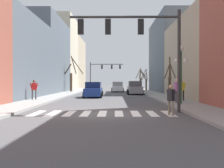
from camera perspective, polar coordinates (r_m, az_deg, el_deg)
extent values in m
plane|color=#4C4C4F|center=(14.22, -2.13, -6.48)|extent=(240.00, 240.00, 0.00)
cube|color=gray|center=(15.10, 20.46, -5.82)|extent=(2.51, 90.00, 0.15)
cube|color=#515B66|center=(27.88, -22.13, 5.41)|extent=(6.00, 11.90, 8.20)
cube|color=#515B66|center=(40.22, -14.98, 5.83)|extent=(6.00, 14.01, 10.82)
cube|color=#BCB299|center=(51.95, -11.44, 6.40)|extent=(6.00, 9.93, 13.95)
cube|color=tan|center=(63.83, -9.16, 4.35)|extent=(6.00, 14.50, 11.77)
cube|color=tan|center=(28.26, 19.97, 5.24)|extent=(6.00, 13.66, 8.09)
cube|color=#515B66|center=(42.13, 13.44, 5.99)|extent=(6.00, 14.98, 11.38)
cube|color=white|center=(14.96, -16.10, -6.15)|extent=(0.45, 2.60, 0.01)
cube|color=white|center=(14.73, -12.72, -6.24)|extent=(0.45, 2.60, 0.01)
cube|color=white|center=(14.55, -9.25, -6.32)|extent=(0.45, 2.60, 0.01)
cube|color=white|center=(14.42, -5.70, -6.37)|extent=(0.45, 2.60, 0.01)
cube|color=white|center=(14.36, -2.11, -6.41)|extent=(0.45, 2.60, 0.01)
cube|color=white|center=(14.34, 1.51, -6.41)|extent=(0.45, 2.60, 0.01)
cube|color=white|center=(14.39, 5.12, -6.39)|extent=(0.45, 2.60, 0.01)
cube|color=white|center=(14.49, 8.69, -6.35)|extent=(0.45, 2.60, 0.01)
cube|color=white|center=(14.64, 12.20, -6.28)|extent=(0.45, 2.60, 0.01)
cylinder|color=#2D2D2D|center=(15.16, 14.38, 4.83)|extent=(0.18, 0.18, 5.76)
cylinder|color=#2D2D2D|center=(15.12, 2.71, 14.38)|extent=(6.12, 0.14, 0.14)
cube|color=black|center=(15.07, 6.28, 12.29)|extent=(0.32, 0.28, 0.84)
cube|color=black|center=(15.00, -0.88, 12.34)|extent=(0.32, 0.28, 0.84)
cube|color=black|center=(15.11, -6.82, 12.25)|extent=(0.32, 0.28, 0.84)
cylinder|color=#2D2D2D|center=(54.18, -4.72, 1.76)|extent=(0.18, 0.18, 5.63)
cylinder|color=#2D2D2D|center=(54.07, -1.13, 4.33)|extent=(6.78, 0.14, 0.14)
cube|color=black|center=(54.08, -2.21, 3.74)|extent=(0.32, 0.28, 0.84)
cube|color=black|center=(54.02, -0.05, 3.75)|extent=(0.32, 0.28, 0.84)
cube|color=black|center=(54.03, 1.75, 3.75)|extent=(0.32, 0.28, 0.84)
cylinder|color=#1E4C2D|center=(19.35, 14.79, 1.40)|extent=(0.12, 0.12, 3.75)
sphere|color=white|center=(19.49, 14.81, 7.46)|extent=(0.36, 0.36, 0.36)
sphere|color=white|center=(19.33, 13.88, 4.97)|extent=(0.31, 0.31, 0.31)
sphere|color=white|center=(19.48, 15.72, 4.93)|extent=(0.31, 0.31, 0.31)
cube|color=white|center=(42.69, 1.20, -0.94)|extent=(1.75, 4.43, 0.81)
cube|color=gray|center=(42.68, 1.20, 0.05)|extent=(1.61, 2.30, 0.66)
cylinder|color=black|center=(44.07, 0.02, -1.22)|extent=(0.22, 0.64, 0.64)
cylinder|color=black|center=(44.09, 2.34, -1.22)|extent=(0.22, 0.64, 0.64)
cylinder|color=black|center=(41.32, -0.01, -1.35)|extent=(0.22, 0.64, 0.64)
cylinder|color=black|center=(41.35, 2.46, -1.35)|extent=(0.22, 0.64, 0.64)
cube|color=gray|center=(34.91, 5.00, -1.24)|extent=(1.77, 4.55, 0.87)
cube|color=#464648|center=(34.89, 5.00, 0.06)|extent=(1.63, 2.36, 0.71)
cylinder|color=black|center=(36.27, 3.40, -1.63)|extent=(0.22, 0.64, 0.64)
cylinder|color=black|center=(36.41, 6.24, -1.62)|extent=(0.22, 0.64, 0.64)
cylinder|color=black|center=(33.46, 3.64, -1.82)|extent=(0.22, 0.64, 0.64)
cylinder|color=black|center=(33.60, 6.72, -1.81)|extent=(0.22, 0.64, 0.64)
cube|color=navy|center=(28.69, -4.04, -1.70)|extent=(1.73, 4.82, 0.82)
cube|color=#0E1C46|center=(28.67, -4.04, -0.21)|extent=(1.60, 2.51, 0.67)
cylinder|color=black|center=(27.15, -2.43, -2.40)|extent=(0.22, 0.64, 0.64)
cylinder|color=black|center=(27.30, -6.14, -2.38)|extent=(0.22, 0.64, 0.64)
cylinder|color=black|center=(30.14, -2.14, -2.09)|extent=(0.22, 0.64, 0.64)
cylinder|color=black|center=(30.27, -5.49, -2.09)|extent=(0.22, 0.64, 0.64)
cylinder|color=#7A705B|center=(13.70, 13.08, -5.20)|extent=(0.11, 0.11, 0.75)
cylinder|color=#7A705B|center=(13.90, 12.34, -5.11)|extent=(0.11, 0.11, 0.75)
cube|color=black|center=(13.75, 12.71, -2.37)|extent=(0.36, 0.42, 0.59)
sphere|color=tan|center=(13.73, 12.72, -0.57)|extent=(0.21, 0.21, 0.21)
cylinder|color=black|center=(13.59, 13.30, -2.57)|extent=(0.20, 0.26, 0.57)
cylinder|color=black|center=(13.91, 12.14, -2.50)|extent=(0.20, 0.26, 0.57)
cylinder|color=black|center=(22.20, 15.29, -2.44)|extent=(0.13, 0.13, 0.86)
cylinder|color=black|center=(22.12, 14.52, -2.45)|extent=(0.13, 0.13, 0.86)
cube|color=gold|center=(22.13, 14.91, -0.46)|extent=(0.43, 0.25, 0.67)
sphere|color=beige|center=(22.13, 14.92, 0.81)|extent=(0.24, 0.24, 0.24)
cylinder|color=gold|center=(22.20, 15.51, -0.58)|extent=(0.30, 0.11, 0.65)
cylinder|color=gold|center=(22.07, 14.31, -0.58)|extent=(0.30, 0.11, 0.65)
cylinder|color=#4C4C51|center=(23.95, -16.95, -2.26)|extent=(0.12, 0.12, 0.82)
cylinder|color=#4C4C51|center=(23.99, -16.25, -2.25)|extent=(0.12, 0.12, 0.82)
cube|color=red|center=(23.95, -16.61, -0.50)|extent=(0.46, 0.38, 0.65)
sphere|color=brown|center=(23.94, -16.61, 0.64)|extent=(0.23, 0.23, 0.23)
cylinder|color=red|center=(23.91, -17.16, -0.60)|extent=(0.29, 0.20, 0.63)
cylinder|color=red|center=(23.98, -16.06, -0.60)|extent=(0.29, 0.20, 0.63)
cylinder|color=#4C4C51|center=(20.17, 13.74, -2.74)|extent=(0.13, 0.13, 0.86)
cylinder|color=#4C4C51|center=(19.88, 14.11, -2.79)|extent=(0.13, 0.13, 0.86)
cube|color=#9E4C93|center=(19.99, 13.93, -0.57)|extent=(0.31, 0.46, 0.68)
sphere|color=beige|center=(19.99, 13.94, 0.84)|extent=(0.24, 0.24, 0.24)
cylinder|color=#9E4C93|center=(20.21, 13.65, -0.69)|extent=(0.15, 0.31, 0.65)
cylinder|color=#9E4C93|center=(19.78, 14.22, -0.72)|extent=(0.15, 0.31, 0.65)
cylinder|color=brown|center=(47.96, 6.28, -0.01)|extent=(0.27, 0.27, 2.13)
cylinder|color=brown|center=(48.26, 7.01, 2.01)|extent=(1.34, 0.56, 1.87)
cylinder|color=brown|center=(47.81, 5.76, 2.30)|extent=(1.01, 0.37, 1.89)
cylinder|color=brown|center=(47.88, 6.81, 1.88)|extent=(0.99, 0.43, 1.61)
cylinder|color=brown|center=(48.50, 6.12, 2.25)|extent=(0.32, 1.20, 1.80)
cylinder|color=brown|center=(47.52, 6.19, 2.20)|extent=(0.36, 1.01, 2.16)
cylinder|color=brown|center=(45.79, 7.45, -0.17)|extent=(0.28, 0.28, 1.92)
cylinder|color=brown|center=(46.52, 7.56, 1.80)|extent=(0.41, 1.50, 1.64)
cylinder|color=brown|center=(45.92, 6.88, 1.53)|extent=(0.98, 0.50, 1.35)
cylinder|color=brown|center=(45.00, 7.56, 2.04)|extent=(0.13, 1.70, 2.04)
cylinder|color=brown|center=(45.22, 6.72, 1.91)|extent=(1.32, 1.17, 2.04)
cylinder|color=#473828|center=(25.75, 12.42, -0.75)|extent=(0.26, 0.26, 1.98)
cylinder|color=#473828|center=(25.65, 11.91, 2.69)|extent=(0.60, 0.23, 1.41)
cylinder|color=#473828|center=(25.73, 13.03, 2.96)|extent=(0.60, 0.28, 1.52)
cylinder|color=#473828|center=(25.30, 12.54, 3.39)|extent=(0.21, 1.06, 2.20)
cylinder|color=#473828|center=(26.31, 12.40, 2.92)|extent=(0.29, 1.16, 1.86)
cylinder|color=brown|center=(41.03, -8.90, 0.38)|extent=(0.38, 0.38, 2.84)
cylinder|color=brown|center=(41.49, -9.62, 3.15)|extent=(1.30, 0.89, 1.77)
cylinder|color=brown|center=(41.29, -7.59, 4.03)|extent=(1.92, 0.85, 2.77)
cylinder|color=brown|center=(41.77, -8.34, 4.13)|extent=(0.70, 1.58, 2.78)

